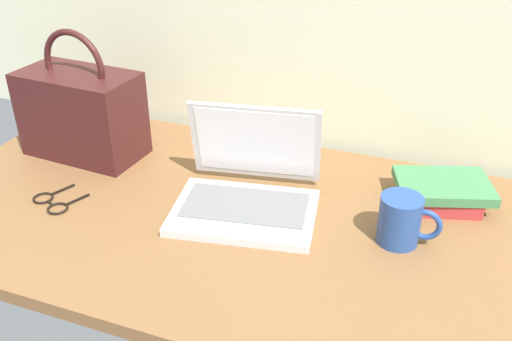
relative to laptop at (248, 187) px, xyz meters
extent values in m
cube|color=brown|center=(0.06, -0.04, -0.06)|extent=(1.60, 0.76, 0.03)
cube|color=silver|center=(0.01, -0.05, -0.04)|extent=(0.34, 0.27, 0.02)
cube|color=slate|center=(0.01, -0.03, -0.03)|extent=(0.29, 0.18, 0.00)
cube|color=silver|center=(-0.02, 0.09, 0.07)|extent=(0.31, 0.11, 0.20)
cube|color=white|center=(-0.01, 0.08, 0.07)|extent=(0.27, 0.09, 0.17)
cylinder|color=#26478C|center=(0.33, -0.02, 0.01)|extent=(0.09, 0.09, 0.10)
torus|color=#26478C|center=(0.38, -0.02, 0.01)|extent=(0.07, 0.01, 0.07)
torus|color=black|center=(-0.45, -0.15, -0.04)|extent=(0.06, 0.06, 0.01)
torus|color=black|center=(-0.39, -0.17, -0.04)|extent=(0.06, 0.06, 0.01)
cube|color=black|center=(-0.42, -0.16, -0.04)|extent=(0.02, 0.01, 0.00)
cube|color=black|center=(-0.43, -0.10, -0.04)|extent=(0.03, 0.06, 0.00)
cube|color=black|center=(-0.37, -0.12, -0.04)|extent=(0.03, 0.06, 0.00)
cube|color=#3F1919|center=(-0.49, 0.09, 0.06)|extent=(0.31, 0.18, 0.22)
torus|color=#3F1919|center=(-0.49, 0.09, 0.19)|extent=(0.18, 0.03, 0.18)
cube|color=#B23333|center=(0.41, 0.16, -0.03)|extent=(0.18, 0.17, 0.03)
cube|color=#3F7F4C|center=(0.41, 0.16, 0.00)|extent=(0.24, 0.20, 0.02)
camera|label=1|loc=(0.40, -1.00, 0.65)|focal=39.93mm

